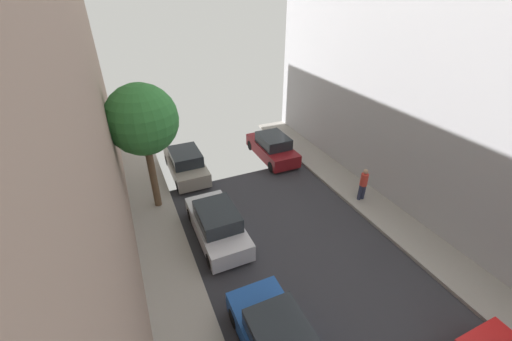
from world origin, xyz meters
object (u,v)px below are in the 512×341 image
at_px(pedestrian, 363,183).
at_px(street_tree_0, 142,120).
at_px(parked_car_left_4, 217,224).
at_px(parked_car_right_3, 272,148).
at_px(parked_car_left_5, 186,164).

height_order(pedestrian, street_tree_0, street_tree_0).
bearing_deg(parked_car_left_4, street_tree_0, 121.54).
relative_size(parked_car_right_3, street_tree_0, 0.70).
height_order(parked_car_left_5, street_tree_0, street_tree_0).
xyz_separation_m(parked_car_right_3, street_tree_0, (-7.40, -2.29, 3.84)).
bearing_deg(street_tree_0, parked_car_left_5, 50.69).
bearing_deg(parked_car_left_4, pedestrian, -3.19).
height_order(parked_car_right_3, pedestrian, pedestrian).
relative_size(parked_car_left_5, street_tree_0, 0.70).
distance_m(parked_car_left_5, street_tree_0, 4.98).
bearing_deg(pedestrian, street_tree_0, 158.67).
distance_m(parked_car_left_4, pedestrian, 7.43).
bearing_deg(street_tree_0, parked_car_left_4, -58.46).
height_order(parked_car_left_4, street_tree_0, street_tree_0).
bearing_deg(parked_car_right_3, pedestrian, -71.34).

